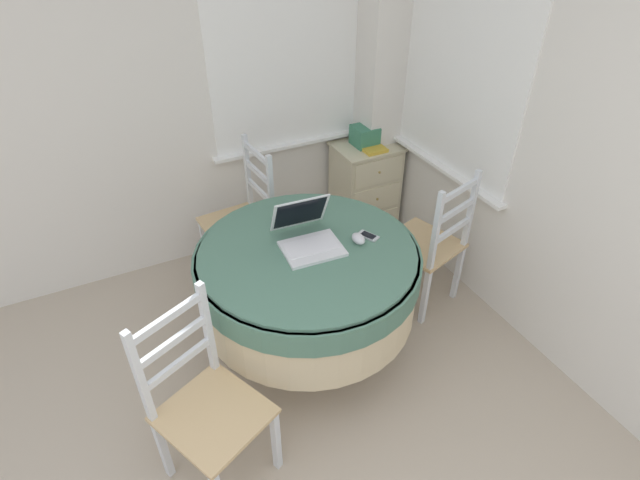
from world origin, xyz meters
name	(u,v)px	position (x,y,z in m)	size (l,w,h in m)	color
corner_room_shell	(354,132)	(1.18, 1.80, 1.28)	(4.32, 4.70, 2.55)	silver
round_dining_table	(308,276)	(0.79, 1.57, 0.59)	(1.23, 1.23, 0.77)	#4C3D2D
laptop	(308,236)	(0.82, 1.62, 0.82)	(0.34, 0.38, 0.24)	silver
computer_mouse	(358,239)	(1.07, 1.50, 0.80)	(0.06, 0.10, 0.05)	silver
cell_phone	(368,236)	(1.14, 1.53, 0.78)	(0.10, 0.13, 0.01)	#B2B7BC
dining_chair_near_back_window	(243,219)	(0.71, 2.45, 0.47)	(0.47, 0.45, 0.99)	tan
dining_chair_near_right_window	(429,245)	(1.69, 1.63, 0.47)	(0.52, 0.54, 0.99)	tan
dining_chair_camera_near	(206,406)	(0.05, 1.09, 0.47)	(0.56, 0.57, 0.99)	tan
corner_cabinet	(365,187)	(1.79, 2.61, 0.36)	(0.49, 0.41, 0.73)	beige
storage_box	(365,136)	(1.78, 2.64, 0.80)	(0.18, 0.18, 0.15)	#387A5B
book_on_cabinet	(370,146)	(1.79, 2.57, 0.74)	(0.17, 0.26, 0.02)	gold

